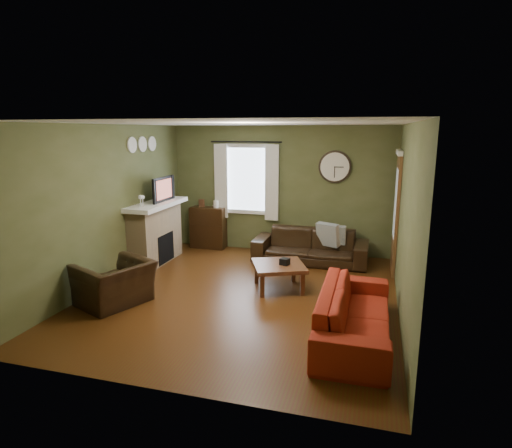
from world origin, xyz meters
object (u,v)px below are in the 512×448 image
(armchair, at_px, (115,283))
(sofa_brown, at_px, (310,246))
(coffee_table, at_px, (279,276))
(sofa_red, at_px, (355,313))
(bookshelf, at_px, (208,228))

(armchair, bearing_deg, sofa_brown, 161.74)
(sofa_brown, height_order, coffee_table, sofa_brown)
(sofa_brown, bearing_deg, coffee_table, -99.81)
(sofa_red, bearing_deg, armchair, 88.16)
(sofa_red, relative_size, coffee_table, 2.71)
(sofa_red, xyz_separation_m, coffee_table, (-1.26, 1.34, -0.10))
(sofa_brown, bearing_deg, bookshelf, 168.77)
(bookshelf, height_order, sofa_red, bookshelf)
(bookshelf, relative_size, sofa_red, 0.42)
(sofa_red, relative_size, armchair, 2.18)
(bookshelf, xyz_separation_m, sofa_red, (3.27, -3.36, -0.13))
(sofa_brown, xyz_separation_m, armchair, (-2.44, -2.80, 0.00))
(bookshelf, distance_m, sofa_brown, 2.33)
(sofa_red, distance_m, armchair, 3.43)
(bookshelf, distance_m, armchair, 3.26)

